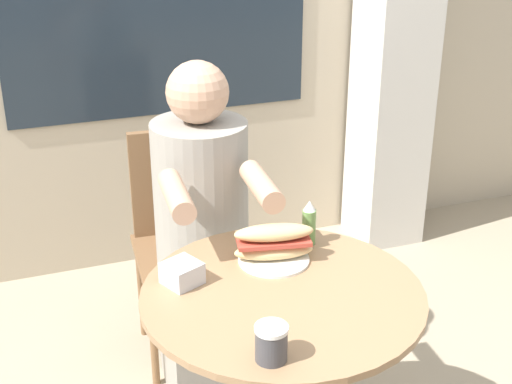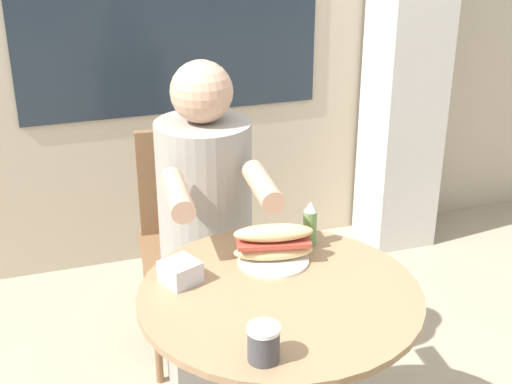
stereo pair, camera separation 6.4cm
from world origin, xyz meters
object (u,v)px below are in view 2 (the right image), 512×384
at_px(condiment_bottle, 310,224).
at_px(sandwich_on_plate, 273,245).
at_px(cafe_table, 279,352).
at_px(diner_chair, 188,222).
at_px(seated_diner, 208,261).
at_px(drink_cup, 264,343).

bearing_deg(condiment_bottle, sandwich_on_plate, -155.64).
xyz_separation_m(cafe_table, diner_chair, (-0.05, 0.89, -0.02)).
xyz_separation_m(diner_chair, sandwich_on_plate, (0.08, -0.73, 0.26)).
relative_size(seated_diner, sandwich_on_plate, 5.20).
bearing_deg(condiment_bottle, drink_cup, -122.56).
height_order(diner_chair, drink_cup, diner_chair).
height_order(diner_chair, sandwich_on_plate, diner_chair).
relative_size(cafe_table, sandwich_on_plate, 3.21).
relative_size(drink_cup, condiment_bottle, 0.63).
bearing_deg(cafe_table, diner_chair, 92.99).
bearing_deg(condiment_bottle, cafe_table, -127.96).
xyz_separation_m(diner_chair, condiment_bottle, (0.22, -0.67, 0.28)).
bearing_deg(sandwich_on_plate, condiment_bottle, 24.36).
bearing_deg(cafe_table, seated_diner, 95.80).
xyz_separation_m(sandwich_on_plate, condiment_bottle, (0.13, 0.06, 0.02)).
xyz_separation_m(cafe_table, drink_cup, (-0.13, -0.26, 0.24)).
bearing_deg(seated_diner, drink_cup, 88.83).
xyz_separation_m(diner_chair, drink_cup, (-0.09, -1.15, 0.25)).
distance_m(diner_chair, condiment_bottle, 0.76).
xyz_separation_m(drink_cup, condiment_bottle, (0.30, 0.48, 0.02)).
xyz_separation_m(diner_chair, seated_diner, (-0.01, -0.34, 0.02)).
bearing_deg(diner_chair, drink_cup, 90.00).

